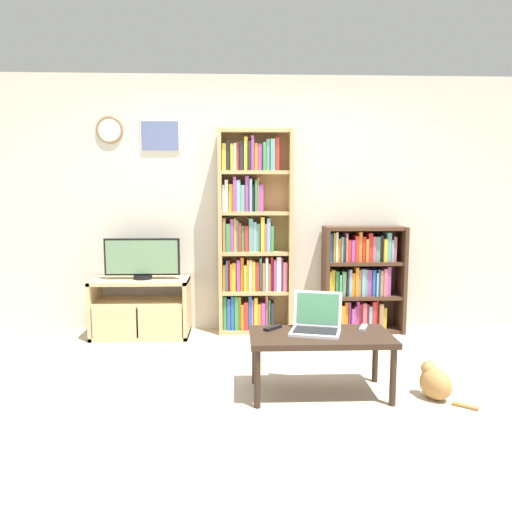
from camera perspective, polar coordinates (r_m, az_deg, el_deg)
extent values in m
plane|color=#BCAD93|center=(3.66, 0.44, -15.55)|extent=(18.00, 18.00, 0.00)
cube|color=beige|center=(5.19, -0.48, 5.86)|extent=(5.63, 0.06, 2.60)
torus|color=olive|center=(5.34, -16.38, 13.68)|extent=(0.27, 0.03, 0.27)
cylinder|color=white|center=(5.34, -16.38, 13.68)|extent=(0.22, 0.02, 0.22)
cube|color=silver|center=(5.24, -10.89, 13.33)|extent=(0.40, 0.01, 0.31)
cube|color=slate|center=(5.23, -10.90, 13.34)|extent=(0.37, 0.02, 0.29)
cube|color=tan|center=(5.23, -17.90, -5.66)|extent=(0.04, 0.46, 0.58)
cube|color=tan|center=(5.06, -7.89, -5.80)|extent=(0.04, 0.46, 0.58)
cube|color=tan|center=(5.07, -13.06, -2.76)|extent=(0.94, 0.46, 0.04)
cube|color=tan|center=(5.19, -12.90, -8.67)|extent=(0.94, 0.46, 0.04)
cube|color=tan|center=(5.11, -13.00, -5.11)|extent=(0.87, 0.42, 0.04)
cube|color=tan|center=(4.98, -15.90, -7.35)|extent=(0.42, 0.02, 0.31)
cube|color=tan|center=(4.90, -10.90, -7.46)|extent=(0.42, 0.02, 0.31)
cylinder|color=black|center=(5.05, -12.80, -2.36)|extent=(0.18, 0.18, 0.04)
cube|color=black|center=(5.02, -12.86, -0.08)|extent=(0.73, 0.05, 0.36)
cube|color=slate|center=(4.99, -12.92, -0.12)|extent=(0.70, 0.01, 0.33)
cube|color=tan|center=(5.02, -4.09, 2.62)|extent=(0.04, 0.26, 2.04)
cube|color=tan|center=(5.05, 3.90, 2.64)|extent=(0.04, 0.26, 2.04)
cube|color=tan|center=(5.15, -0.14, 2.74)|extent=(0.74, 0.02, 2.04)
cube|color=tan|center=(5.20, -0.09, -8.45)|extent=(0.67, 0.23, 0.04)
cube|color=tan|center=(5.11, -0.09, -4.11)|extent=(0.67, 0.23, 0.04)
cube|color=tan|center=(5.04, -0.09, 0.36)|extent=(0.67, 0.23, 0.04)
cube|color=tan|center=(5.01, -0.09, 4.92)|extent=(0.67, 0.23, 0.04)
cube|color=tan|center=(5.01, -0.09, 9.50)|extent=(0.67, 0.23, 0.04)
cube|color=tan|center=(5.05, -0.09, 14.06)|extent=(0.67, 0.23, 0.04)
cube|color=#388947|center=(5.16, -3.55, -6.40)|extent=(0.03, 0.17, 0.35)
cube|color=#2856A8|center=(5.16, -3.12, -6.52)|extent=(0.04, 0.18, 0.32)
cube|color=#2856A8|center=(5.16, -2.67, -6.39)|extent=(0.03, 0.19, 0.35)
cube|color=#388947|center=(5.16, -2.23, -6.41)|extent=(0.04, 0.20, 0.34)
cube|color=gold|center=(5.16, -1.85, -6.42)|extent=(0.02, 0.16, 0.34)
cube|color=orange|center=(5.16, -1.58, -6.83)|extent=(0.02, 0.20, 0.26)
cube|color=red|center=(5.16, -1.16, -6.71)|extent=(0.04, 0.20, 0.29)
cube|color=#2856A8|center=(5.16, -0.69, -6.38)|extent=(0.03, 0.18, 0.35)
cube|color=#B75B70|center=(5.17, -0.40, -6.56)|extent=(0.02, 0.18, 0.31)
cube|color=gold|center=(5.16, -0.04, -6.46)|extent=(0.04, 0.19, 0.33)
cube|color=orange|center=(5.17, 0.36, -6.80)|extent=(0.03, 0.19, 0.27)
cube|color=#9E4293|center=(5.17, 0.78, -6.74)|extent=(0.04, 0.20, 0.28)
cube|color=#B75B70|center=(5.17, 1.20, -6.33)|extent=(0.02, 0.16, 0.35)
cube|color=#388947|center=(5.17, 1.49, -6.57)|extent=(0.02, 0.18, 0.31)
cube|color=#232328|center=(5.17, 1.84, -6.74)|extent=(0.03, 0.21, 0.28)
cube|color=orange|center=(5.09, -3.61, -2.43)|extent=(0.03, 0.17, 0.27)
cube|color=#2856A8|center=(5.08, -3.33, -2.17)|extent=(0.02, 0.19, 0.31)
cube|color=red|center=(5.09, -3.10, -2.18)|extent=(0.02, 0.16, 0.31)
cube|color=orange|center=(5.08, -2.86, -2.38)|extent=(0.02, 0.19, 0.28)
cube|color=gold|center=(5.09, -2.51, -2.32)|extent=(0.04, 0.17, 0.29)
cube|color=#9E4293|center=(5.08, -2.03, -2.15)|extent=(0.03, 0.20, 0.32)
cube|color=orange|center=(5.08, -1.61, -2.01)|extent=(0.03, 0.17, 0.34)
cube|color=gold|center=(5.08, -1.25, -2.45)|extent=(0.03, 0.20, 0.26)
cube|color=orange|center=(5.08, -0.95, -2.15)|extent=(0.02, 0.20, 0.32)
cube|color=white|center=(5.08, -0.64, -2.15)|extent=(0.03, 0.18, 0.32)
cube|color=gold|center=(5.08, -0.29, -2.23)|extent=(0.03, 0.20, 0.30)
cube|color=red|center=(5.09, 0.10, -2.27)|extent=(0.04, 0.18, 0.29)
cube|color=#5B9389|center=(5.09, 0.50, -2.03)|extent=(0.03, 0.16, 0.33)
cube|color=#93704C|center=(5.09, 0.86, -2.31)|extent=(0.03, 0.21, 0.29)
cube|color=white|center=(5.09, 1.20, -2.03)|extent=(0.02, 0.20, 0.34)
cube|color=#93704C|center=(5.09, 1.49, -2.35)|extent=(0.02, 0.20, 0.28)
cube|color=red|center=(5.10, 1.77, -1.97)|extent=(0.02, 0.16, 0.34)
cube|color=#9E4293|center=(5.09, 2.11, -2.11)|extent=(0.03, 0.20, 0.32)
cube|color=white|center=(5.10, 2.55, -1.96)|extent=(0.04, 0.19, 0.35)
cube|color=#9E4293|center=(5.11, 2.90, -2.00)|extent=(0.02, 0.17, 0.34)
cube|color=#B75B70|center=(5.10, 3.27, -2.25)|extent=(0.04, 0.21, 0.29)
cube|color=#93704C|center=(5.03, -3.65, 2.47)|extent=(0.03, 0.20, 0.34)
cube|color=#388947|center=(5.03, -3.20, 2.14)|extent=(0.04, 0.20, 0.28)
cube|color=#9E4293|center=(5.03, -2.76, 2.41)|extent=(0.03, 0.19, 0.33)
cube|color=gold|center=(5.04, -2.42, 2.47)|extent=(0.02, 0.16, 0.33)
cube|color=#5B9389|center=(5.04, -2.15, 2.33)|extent=(0.02, 0.16, 0.31)
cube|color=red|center=(5.03, -1.85, 2.21)|extent=(0.02, 0.19, 0.29)
cube|color=#388947|center=(5.04, -1.52, 2.05)|extent=(0.03, 0.16, 0.26)
cube|color=red|center=(5.04, -1.10, 2.03)|extent=(0.04, 0.17, 0.26)
cube|color=#5B9389|center=(5.04, -0.60, 2.45)|extent=(0.04, 0.18, 0.33)
cube|color=#759EB7|center=(5.04, -0.15, 2.25)|extent=(0.03, 0.17, 0.30)
cube|color=#5B9389|center=(5.05, 0.24, 2.16)|extent=(0.04, 0.16, 0.28)
cube|color=gold|center=(5.03, 0.72, 2.53)|extent=(0.04, 0.20, 0.35)
cube|color=#B75B70|center=(5.04, 1.08, 2.16)|extent=(0.02, 0.20, 0.28)
cube|color=#759EB7|center=(5.04, 1.40, 2.46)|extent=(0.03, 0.20, 0.33)
cube|color=#388947|center=(5.05, 1.81, 2.04)|extent=(0.03, 0.19, 0.26)
cube|color=white|center=(5.02, -3.72, 6.61)|extent=(0.02, 0.17, 0.26)
cube|color=white|center=(5.02, -3.38, 6.89)|extent=(0.03, 0.17, 0.31)
cube|color=gold|center=(5.02, -2.89, 6.66)|extent=(0.04, 0.16, 0.27)
cube|color=#9E4293|center=(5.01, -2.45, 7.06)|extent=(0.03, 0.20, 0.34)
cube|color=#759EB7|center=(5.01, -2.03, 6.89)|extent=(0.04, 0.20, 0.31)
cube|color=#5B9389|center=(5.01, -1.55, 6.61)|extent=(0.04, 0.20, 0.26)
cube|color=#9E4293|center=(5.02, -1.05, 7.11)|extent=(0.04, 0.19, 0.35)
cube|color=#759EB7|center=(5.01, -0.63, 6.96)|extent=(0.03, 0.20, 0.32)
cube|color=#232328|center=(5.02, -0.32, 6.61)|extent=(0.02, 0.17, 0.26)
cube|color=#388947|center=(5.02, -0.03, 6.88)|extent=(0.02, 0.19, 0.31)
cube|color=#93704C|center=(5.02, 0.21, 7.02)|extent=(0.02, 0.18, 0.33)
cube|color=#9E4293|center=(5.03, 0.56, 6.64)|extent=(0.04, 0.17, 0.26)
cube|color=gold|center=(5.04, -3.66, 11.17)|extent=(0.04, 0.16, 0.26)
cube|color=#232328|center=(5.04, -3.17, 11.34)|extent=(0.04, 0.16, 0.29)
cube|color=gold|center=(5.03, -2.74, 11.16)|extent=(0.03, 0.18, 0.26)
cube|color=white|center=(5.03, -2.38, 11.20)|extent=(0.02, 0.18, 0.26)
cube|color=red|center=(5.04, -2.10, 11.24)|extent=(0.02, 0.16, 0.27)
cube|color=#232328|center=(5.03, -1.68, 11.32)|extent=(0.04, 0.18, 0.29)
cube|color=gold|center=(5.03, -1.19, 11.54)|extent=(0.03, 0.19, 0.32)
cube|color=#232328|center=(5.03, -0.77, 11.31)|extent=(0.03, 0.21, 0.28)
cube|color=#9E4293|center=(5.03, -0.40, 11.59)|extent=(0.03, 0.20, 0.33)
cube|color=orange|center=(5.04, -0.02, 11.21)|extent=(0.03, 0.17, 0.27)
cube|color=#9E4293|center=(5.04, 0.45, 11.17)|extent=(0.04, 0.17, 0.26)
cube|color=#388947|center=(5.03, 0.93, 11.25)|extent=(0.03, 0.20, 0.27)
cube|color=#5B9389|center=(5.04, 1.35, 11.42)|extent=(0.04, 0.18, 0.30)
cube|color=#5B9389|center=(5.04, 1.86, 11.43)|extent=(0.04, 0.20, 0.31)
cube|color=red|center=(5.05, 2.38, 11.48)|extent=(0.04, 0.17, 0.32)
cube|color=#472D1E|center=(5.14, 7.93, -2.71)|extent=(0.04, 0.31, 1.09)
cube|color=#472D1E|center=(5.33, 16.24, -2.57)|extent=(0.04, 0.31, 1.09)
cube|color=#472D1E|center=(5.36, 11.78, -2.39)|extent=(0.82, 0.02, 1.09)
cube|color=#472D1E|center=(5.33, 12.02, -8.21)|extent=(0.75, 0.27, 0.04)
cube|color=#472D1E|center=(5.25, 12.11, -4.53)|extent=(0.75, 0.27, 0.04)
cube|color=#472D1E|center=(5.20, 12.21, -0.74)|extent=(0.75, 0.27, 0.04)
cube|color=#472D1E|center=(5.16, 12.31, 3.11)|extent=(0.75, 0.27, 0.04)
cube|color=#9E4293|center=(5.23, 8.30, -6.57)|extent=(0.04, 0.21, 0.29)
cube|color=#B75B70|center=(5.24, 8.64, -6.70)|extent=(0.02, 0.22, 0.27)
cube|color=#2856A8|center=(5.25, 8.93, -6.89)|extent=(0.03, 0.20, 0.23)
cube|color=#9E4293|center=(5.24, 9.29, -6.57)|extent=(0.02, 0.25, 0.29)
cube|color=orange|center=(5.25, 9.67, -6.74)|extent=(0.04, 0.25, 0.26)
cube|color=orange|center=(5.27, 10.07, -6.55)|extent=(0.03, 0.21, 0.29)
cube|color=#9E4293|center=(5.27, 10.42, -6.54)|extent=(0.02, 0.21, 0.29)
cube|color=#9E4293|center=(5.28, 10.77, -6.89)|extent=(0.03, 0.25, 0.22)
cube|color=#B75B70|center=(5.29, 11.06, -6.78)|extent=(0.02, 0.21, 0.24)
cube|color=#9E4293|center=(5.30, 11.36, -6.48)|extent=(0.03, 0.20, 0.29)
cube|color=red|center=(5.31, 11.66, -6.62)|extent=(0.02, 0.20, 0.26)
cube|color=#B75B70|center=(5.30, 12.02, -6.55)|extent=(0.04, 0.24, 0.28)
cube|color=red|center=(5.32, 12.35, -6.59)|extent=(0.02, 0.20, 0.26)
cube|color=#759EB7|center=(5.32, 12.67, -6.69)|extent=(0.03, 0.23, 0.25)
cube|color=red|center=(5.33, 13.09, -6.44)|extent=(0.04, 0.23, 0.29)
cube|color=red|center=(5.34, 13.41, -6.36)|extent=(0.02, 0.20, 0.30)
cube|color=#93704C|center=(5.34, 13.81, -6.52)|extent=(0.04, 0.25, 0.27)
cube|color=gold|center=(5.38, 14.21, -6.74)|extent=(0.04, 0.19, 0.22)
cube|color=gold|center=(5.16, 8.28, -3.03)|extent=(0.02, 0.22, 0.25)
cube|color=gold|center=(5.17, 8.63, -2.93)|extent=(0.04, 0.19, 0.26)
cube|color=#388947|center=(5.18, 9.08, -2.99)|extent=(0.03, 0.21, 0.25)
cube|color=#5B9389|center=(5.18, 9.42, -3.18)|extent=(0.02, 0.24, 0.22)
cube|color=#388947|center=(5.18, 9.70, -2.99)|extent=(0.02, 0.24, 0.25)
cube|color=white|center=(5.20, 9.94, -3.02)|extent=(0.02, 0.20, 0.24)
cube|color=#232328|center=(5.20, 10.23, -2.93)|extent=(0.02, 0.23, 0.26)
cube|color=#759EB7|center=(5.20, 10.50, -2.88)|extent=(0.03, 0.22, 0.27)
cube|color=orange|center=(5.21, 10.84, -3.07)|extent=(0.03, 0.22, 0.24)
cube|color=orange|center=(5.21, 11.21, -2.75)|extent=(0.03, 0.23, 0.29)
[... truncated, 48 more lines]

